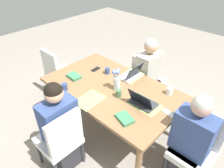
{
  "coord_description": "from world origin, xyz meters",
  "views": [
    {
      "loc": [
        1.54,
        -1.62,
        2.33
      ],
      "look_at": [
        0.0,
        0.0,
        0.79
      ],
      "focal_mm": 32.86,
      "sensor_mm": 36.0,
      "label": 1
    }
  ],
  "objects_px": {
    "person_near_left_near": "(61,131)",
    "chair_head_right_left_far": "(197,145)",
    "book_blue_cover": "(125,118)",
    "chair_near_left_near": "(61,139)",
    "chair_far_left_mid": "(146,76)",
    "person_far_left_mid": "(147,77)",
    "flower_vase": "(117,80)",
    "coffee_mug_centre_left": "(119,93)",
    "phone_black": "(96,69)",
    "chair_head_left_right_near": "(58,71)",
    "phone_silver": "(168,113)",
    "dining_table": "(112,91)",
    "coffee_mug_near_right": "(65,87)",
    "book_red_cover": "(74,76)",
    "laptop_head_right_left_far": "(142,102)",
    "person_head_right_left_far": "(189,144)",
    "laptop_far_left_mid": "(131,75)",
    "coffee_mug_centre_right": "(169,91)",
    "coffee_mug_near_left": "(107,71)"
  },
  "relations": [
    {
      "from": "flower_vase",
      "to": "laptop_head_right_left_far",
      "type": "bearing_deg",
      "value": -3.0
    },
    {
      "from": "chair_near_left_near",
      "to": "person_head_right_left_far",
      "type": "relative_size",
      "value": 0.75
    },
    {
      "from": "chair_head_left_right_near",
      "to": "phone_silver",
      "type": "bearing_deg",
      "value": 3.5
    },
    {
      "from": "dining_table",
      "to": "chair_head_right_left_far",
      "type": "bearing_deg",
      "value": 4.31
    },
    {
      "from": "chair_head_right_left_far",
      "to": "chair_head_left_right_near",
      "type": "bearing_deg",
      "value": -176.59
    },
    {
      "from": "laptop_head_right_left_far",
      "to": "book_red_cover",
      "type": "height_order",
      "value": "laptop_head_right_left_far"
    },
    {
      "from": "person_near_left_near",
      "to": "chair_head_right_left_far",
      "type": "relative_size",
      "value": 1.33
    },
    {
      "from": "chair_head_right_left_far",
      "to": "coffee_mug_centre_right",
      "type": "relative_size",
      "value": 9.92
    },
    {
      "from": "person_far_left_mid",
      "to": "flower_vase",
      "type": "height_order",
      "value": "person_far_left_mid"
    },
    {
      "from": "dining_table",
      "to": "flower_vase",
      "type": "bearing_deg",
      "value": 5.87
    },
    {
      "from": "dining_table",
      "to": "chair_far_left_mid",
      "type": "xyz_separation_m",
      "value": [
        -0.05,
        0.87,
        -0.16
      ]
    },
    {
      "from": "coffee_mug_centre_right",
      "to": "book_red_cover",
      "type": "xyz_separation_m",
      "value": [
        -1.19,
        -0.6,
        -0.03
      ]
    },
    {
      "from": "book_blue_cover",
      "to": "coffee_mug_centre_left",
      "type": "bearing_deg",
      "value": 157.49
    },
    {
      "from": "dining_table",
      "to": "chair_near_left_near",
      "type": "xyz_separation_m",
      "value": [
        0.05,
        -0.89,
        -0.16
      ]
    },
    {
      "from": "chair_near_left_near",
      "to": "book_red_cover",
      "type": "height_order",
      "value": "chair_near_left_near"
    },
    {
      "from": "book_blue_cover",
      "to": "person_far_left_mid",
      "type": "bearing_deg",
      "value": 129.22
    },
    {
      "from": "chair_near_left_near",
      "to": "coffee_mug_near_left",
      "type": "height_order",
      "value": "chair_near_left_near"
    },
    {
      "from": "coffee_mug_near_left",
      "to": "phone_silver",
      "type": "height_order",
      "value": "coffee_mug_near_left"
    },
    {
      "from": "chair_head_right_left_far",
      "to": "chair_far_left_mid",
      "type": "bearing_deg",
      "value": 148.27
    },
    {
      "from": "person_near_left_near",
      "to": "chair_head_left_right_near",
      "type": "height_order",
      "value": "person_near_left_near"
    },
    {
      "from": "chair_head_left_right_near",
      "to": "laptop_far_left_mid",
      "type": "height_order",
      "value": "laptop_far_left_mid"
    },
    {
      "from": "phone_black",
      "to": "chair_head_left_right_near",
      "type": "bearing_deg",
      "value": 103.34
    },
    {
      "from": "dining_table",
      "to": "coffee_mug_near_right",
      "type": "xyz_separation_m",
      "value": [
        -0.41,
        -0.47,
        0.12
      ]
    },
    {
      "from": "dining_table",
      "to": "chair_head_right_left_far",
      "type": "distance_m",
      "value": 1.22
    },
    {
      "from": "coffee_mug_near_left",
      "to": "coffee_mug_centre_right",
      "type": "distance_m",
      "value": 0.94
    },
    {
      "from": "person_near_left_near",
      "to": "coffee_mug_near_right",
      "type": "height_order",
      "value": "person_near_left_near"
    },
    {
      "from": "chair_far_left_mid",
      "to": "laptop_far_left_mid",
      "type": "xyz_separation_m",
      "value": [
        0.08,
        -0.5,
        0.28
      ]
    },
    {
      "from": "chair_near_left_near",
      "to": "chair_far_left_mid",
      "type": "bearing_deg",
      "value": 93.1
    },
    {
      "from": "chair_head_left_right_near",
      "to": "book_red_cover",
      "type": "distance_m",
      "value": 0.75
    },
    {
      "from": "person_far_left_mid",
      "to": "flower_vase",
      "type": "bearing_deg",
      "value": -86.47
    },
    {
      "from": "laptop_far_left_mid",
      "to": "phone_silver",
      "type": "height_order",
      "value": "laptop_far_left_mid"
    },
    {
      "from": "person_near_left_near",
      "to": "person_head_right_left_far",
      "type": "distance_m",
      "value": 1.45
    },
    {
      "from": "book_blue_cover",
      "to": "phone_black",
      "type": "xyz_separation_m",
      "value": [
        -1.02,
        0.51,
        -0.01
      ]
    },
    {
      "from": "person_near_left_near",
      "to": "phone_black",
      "type": "xyz_separation_m",
      "value": [
        -0.47,
        0.99,
        0.21
      ]
    },
    {
      "from": "coffee_mug_centre_right",
      "to": "phone_silver",
      "type": "relative_size",
      "value": 0.61
    },
    {
      "from": "coffee_mug_near_right",
      "to": "coffee_mug_centre_left",
      "type": "xyz_separation_m",
      "value": [
        0.61,
        0.38,
        0.0
      ]
    },
    {
      "from": "flower_vase",
      "to": "phone_black",
      "type": "xyz_separation_m",
      "value": [
        -0.58,
        0.16,
        -0.14
      ]
    },
    {
      "from": "chair_head_right_left_far",
      "to": "book_blue_cover",
      "type": "relative_size",
      "value": 4.5
    },
    {
      "from": "person_head_right_left_far",
      "to": "laptop_far_left_mid",
      "type": "bearing_deg",
      "value": 162.63
    },
    {
      "from": "coffee_mug_centre_left",
      "to": "phone_black",
      "type": "distance_m",
      "value": 0.75
    },
    {
      "from": "coffee_mug_centre_left",
      "to": "book_red_cover",
      "type": "xyz_separation_m",
      "value": [
        -0.76,
        -0.11,
        -0.03
      ]
    },
    {
      "from": "book_red_cover",
      "to": "dining_table",
      "type": "bearing_deg",
      "value": 23.19
    },
    {
      "from": "coffee_mug_centre_left",
      "to": "coffee_mug_centre_right",
      "type": "xyz_separation_m",
      "value": [
        0.43,
        0.49,
        -0.0
      ]
    },
    {
      "from": "chair_near_left_near",
      "to": "chair_far_left_mid",
      "type": "relative_size",
      "value": 1.0
    },
    {
      "from": "person_head_right_left_far",
      "to": "flower_vase",
      "type": "distance_m",
      "value": 1.13
    },
    {
      "from": "flower_vase",
      "to": "chair_far_left_mid",
      "type": "bearing_deg",
      "value": 98.2
    },
    {
      "from": "person_near_left_near",
      "to": "laptop_head_right_left_far",
      "type": "height_order",
      "value": "person_near_left_near"
    },
    {
      "from": "chair_far_left_mid",
      "to": "book_blue_cover",
      "type": "bearing_deg",
      "value": -64.82
    },
    {
      "from": "chair_near_left_near",
      "to": "chair_head_left_right_near",
      "type": "height_order",
      "value": "same"
    },
    {
      "from": "person_near_left_near",
      "to": "chair_head_left_right_near",
      "type": "xyz_separation_m",
      "value": [
        -1.22,
        0.77,
        -0.03
      ]
    }
  ]
}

